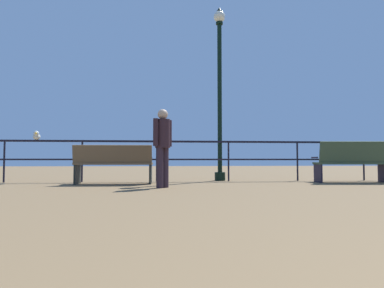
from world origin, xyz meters
name	(u,v)px	position (x,y,z in m)	size (l,w,h in m)	color
pier_railing	(228,151)	(0.00, 9.41, 0.76)	(25.79, 0.05, 1.04)	black
bench_near_left	(114,162)	(-2.80, 8.58, 0.50)	(1.74, 0.72, 0.88)	brown
bench_near_right	(353,160)	(2.86, 8.57, 0.54)	(1.73, 0.83, 0.99)	#344730
lamppost_center	(220,84)	(-0.18, 9.65, 2.58)	(0.31, 0.31, 4.66)	black
person_by_bench	(163,142)	(-1.71, 7.54, 0.89)	(0.37, 0.39, 1.55)	#2C1E28
seagull_on_rail	(37,136)	(-4.77, 9.39, 1.13)	(0.24, 0.44, 0.21)	silver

